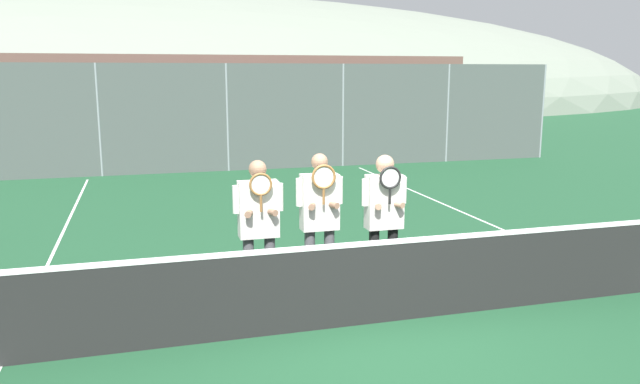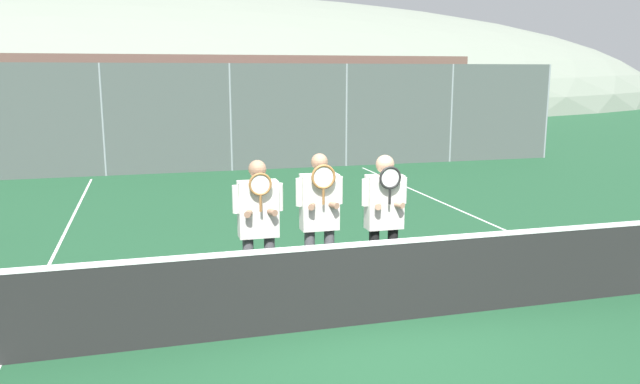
# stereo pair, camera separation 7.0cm
# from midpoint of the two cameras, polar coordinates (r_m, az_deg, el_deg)

# --- Properties ---
(ground_plane) EXTENTS (120.00, 120.00, 0.00)m
(ground_plane) POSITION_cam_midpoint_polar(r_m,az_deg,el_deg) (7.17, 4.31, -11.91)
(ground_plane) COLOR #1E4C2D
(hill_distant) EXTENTS (93.81, 52.12, 18.24)m
(hill_distant) POSITION_cam_midpoint_polar(r_m,az_deg,el_deg) (57.51, -13.81, 7.82)
(hill_distant) COLOR gray
(hill_distant) RESTS_ON ground_plane
(clubhouse_building) EXTENTS (22.26, 5.50, 3.42)m
(clubhouse_building) POSITION_cam_midpoint_polar(r_m,az_deg,el_deg) (26.64, -12.13, 8.41)
(clubhouse_building) COLOR #9EA3A8
(clubhouse_building) RESTS_ON ground_plane
(fence_back) EXTENTS (20.67, 0.06, 3.02)m
(fence_back) POSITION_cam_midpoint_polar(r_m,az_deg,el_deg) (17.90, -8.58, 6.73)
(fence_back) COLOR gray
(fence_back) RESTS_ON ground_plane
(tennis_net) EXTENTS (10.17, 0.09, 1.06)m
(tennis_net) POSITION_cam_midpoint_polar(r_m,az_deg,el_deg) (6.99, 4.37, -8.16)
(tennis_net) COLOR gray
(tennis_net) RESTS_ON ground_plane
(court_line_left_sideline) EXTENTS (0.05, 16.00, 0.01)m
(court_line_left_sideline) POSITION_cam_midpoint_polar(r_m,az_deg,el_deg) (9.70, -24.09, -6.67)
(court_line_left_sideline) COLOR white
(court_line_left_sideline) RESTS_ON ground_plane
(court_line_right_sideline) EXTENTS (0.05, 16.00, 0.01)m
(court_line_right_sideline) POSITION_cam_midpoint_polar(r_m,az_deg,el_deg) (11.37, 17.08, -3.70)
(court_line_right_sideline) COLOR white
(court_line_right_sideline) RESTS_ON ground_plane
(player_leftmost) EXTENTS (0.60, 0.34, 1.77)m
(player_leftmost) POSITION_cam_midpoint_polar(r_m,az_deg,el_deg) (7.42, -5.90, -2.60)
(player_leftmost) COLOR #56565B
(player_leftmost) RESTS_ON ground_plane
(player_center_left) EXTENTS (0.59, 0.34, 1.81)m
(player_center_left) POSITION_cam_midpoint_polar(r_m,az_deg,el_deg) (7.64, -0.29, -1.98)
(player_center_left) COLOR #56565B
(player_center_left) RESTS_ON ground_plane
(player_center_right) EXTENTS (0.59, 0.34, 1.78)m
(player_center_right) POSITION_cam_midpoint_polar(r_m,az_deg,el_deg) (7.80, 5.63, -1.80)
(player_center_right) COLOR black
(player_center_right) RESTS_ON ground_plane
(car_far_left) EXTENTS (4.44, 1.95, 1.74)m
(car_far_left) POSITION_cam_midpoint_polar(r_m,az_deg,el_deg) (20.57, -23.90, 4.72)
(car_far_left) COLOR #285638
(car_far_left) RESTS_ON ground_plane
(car_left_of_center) EXTENTS (4.30, 2.04, 1.69)m
(car_left_of_center) POSITION_cam_midpoint_polar(r_m,az_deg,el_deg) (20.77, -9.38, 5.49)
(car_left_of_center) COLOR #B2B7BC
(car_left_of_center) RESTS_ON ground_plane
(car_center) EXTENTS (4.63, 1.95, 1.67)m
(car_center) POSITION_cam_midpoint_polar(r_m,az_deg,el_deg) (21.73, 4.82, 5.81)
(car_center) COLOR maroon
(car_center) RESTS_ON ground_plane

